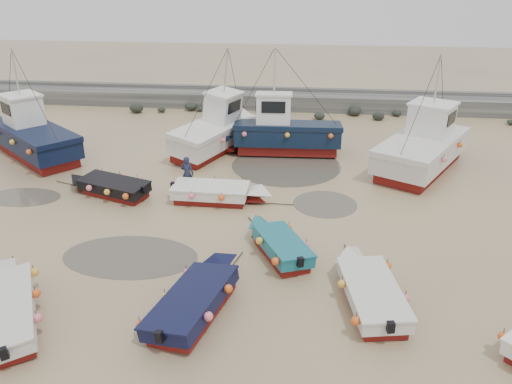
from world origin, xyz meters
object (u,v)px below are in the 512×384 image
dinghy_5 (218,191)px  cabin_boat_0 (29,134)px  cabin_boat_2 (277,132)px  person (188,190)px  dinghy_6 (370,287)px  dinghy_2 (278,241)px  cabin_boat_3 (426,145)px  dinghy_1 (199,296)px  dinghy_4 (109,184)px  dinghy_0 (9,305)px  cabin_boat_1 (216,128)px

dinghy_5 → cabin_boat_0: size_ratio=0.66×
cabin_boat_2 → person: size_ratio=5.23×
dinghy_6 → dinghy_2: bearing=130.8°
dinghy_5 → dinghy_6: same height
cabin_boat_0 → dinghy_5: bearing=-74.1°
dinghy_6 → cabin_boat_3: cabin_boat_3 is taller
person → dinghy_2: bearing=135.8°
dinghy_5 → person: dinghy_5 is taller
dinghy_1 → dinghy_4: same height
dinghy_2 → dinghy_6: 4.28m
dinghy_5 → cabin_boat_2: 7.74m
dinghy_1 → dinghy_6: bearing=25.2°
dinghy_5 → dinghy_0: bearing=-27.0°
cabin_boat_3 → dinghy_1: bearing=-94.9°
cabin_boat_3 → dinghy_4: bearing=-131.1°
dinghy_2 → cabin_boat_3: 12.93m
dinghy_5 → person: (-1.78, 1.17, -0.55)m
dinghy_4 → dinghy_5: same height
dinghy_1 → dinghy_6: (5.60, 1.15, 0.00)m
dinghy_0 → cabin_boat_2: size_ratio=0.64×
dinghy_0 → dinghy_1: (5.93, 1.15, 0.01)m
cabin_boat_3 → cabin_boat_1: bearing=-158.1°
dinghy_0 → cabin_boat_1: 17.48m
dinghy_4 → person: size_ratio=3.13×
dinghy_5 → cabin_boat_3: size_ratio=0.61×
dinghy_1 → dinghy_5: (-0.94, 8.38, 0.01)m
dinghy_5 → dinghy_6: 9.75m
cabin_boat_1 → person: size_ratio=5.15×
dinghy_5 → cabin_boat_3: (10.74, 5.96, 0.78)m
cabin_boat_1 → cabin_boat_2: bearing=18.1°
dinghy_4 → cabin_boat_3: size_ratio=0.58×
cabin_boat_3 → cabin_boat_0: bearing=-148.9°
dinghy_4 → cabin_boat_0: size_ratio=0.63×
dinghy_2 → cabin_boat_0: cabin_boat_0 is taller
cabin_boat_1 → cabin_boat_2: same height
dinghy_4 → dinghy_6: bearing=-102.1°
dinghy_0 → cabin_boat_1: (3.50, 17.11, 0.82)m
cabin_boat_3 → dinghy_5: bearing=-121.5°
dinghy_6 → cabin_boat_1: cabin_boat_1 is taller
cabin_boat_2 → dinghy_2: bearing=-178.1°
cabin_boat_2 → person: (-4.09, -6.18, -1.36)m
dinghy_6 → cabin_boat_2: (-4.24, 14.58, 0.82)m
cabin_boat_2 → person: bearing=144.0°
cabin_boat_1 → dinghy_2: bearing=-47.0°
dinghy_4 → cabin_boat_3: (16.30, 5.76, 0.78)m
dinghy_0 → dinghy_5: same height
dinghy_5 → cabin_boat_3: bearing=119.7°
dinghy_0 → cabin_boat_2: 18.40m
dinghy_4 → cabin_boat_0: bearing=73.0°
cabin_boat_3 → person: size_ratio=5.42×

